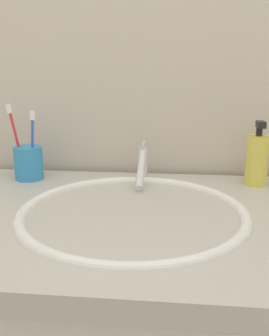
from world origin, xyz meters
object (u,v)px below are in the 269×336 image
Objects in this scene: toothbrush_cup at (29,163)px; toothbrush_red at (16,137)px; toothbrush_blue at (32,140)px; soap_dispenser at (257,159)px; faucet at (142,165)px.

toothbrush_red is at bearing -171.02° from toothbrush_cup.
toothbrush_blue is at bearing -20.14° from toothbrush_cup.
toothbrush_cup is 0.53× the size of soap_dispenser.
toothbrush_cup is 0.61m from soap_dispenser.
toothbrush_cup is 0.07m from toothbrush_blue.
faucet is 1.86× the size of toothbrush_cup.
faucet is 0.30m from toothbrush_blue.
faucet is 0.35m from toothbrush_red.
soap_dispenser is (0.61, 0.01, 0.02)m from toothbrush_cup.
toothbrush_red is at bearing -178.24° from faucet.
toothbrush_red reaches higher than soap_dispenser.
faucet is at bearing 1.10° from toothbrush_cup.
toothbrush_blue is (-0.29, -0.01, 0.06)m from faucet.
soap_dispenser is (0.63, 0.01, -0.05)m from toothbrush_red.
toothbrush_cup is 0.49× the size of toothbrush_blue.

